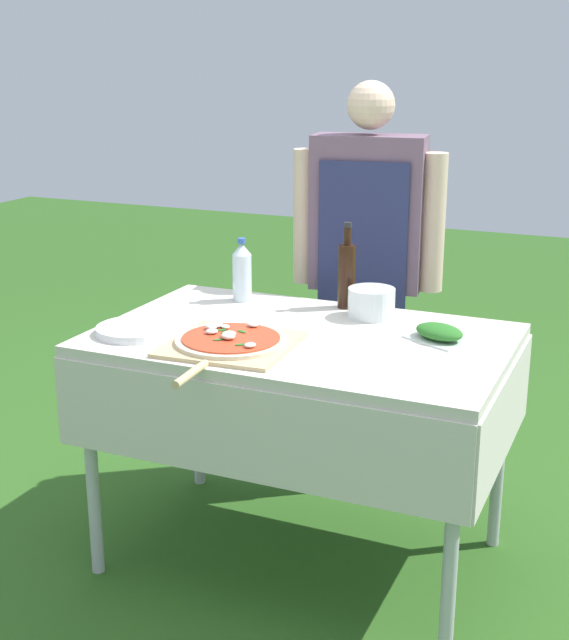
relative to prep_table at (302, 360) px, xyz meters
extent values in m
plane|color=#2D5B1E|center=(0.00, 0.00, -0.71)|extent=(12.00, 12.00, 0.00)
cube|color=beige|center=(0.00, 0.00, 0.07)|extent=(1.28, 0.81, 0.04)
cube|color=beige|center=(0.00, -0.41, -0.09)|extent=(1.28, 0.01, 0.28)
cube|color=beige|center=(0.00, 0.41, -0.09)|extent=(1.28, 0.01, 0.28)
cube|color=beige|center=(-0.64, 0.00, -0.09)|extent=(0.01, 0.81, 0.28)
cube|color=beige|center=(0.64, 0.00, -0.09)|extent=(0.01, 0.81, 0.28)
cylinder|color=#B7B7BC|center=(-0.58, -0.34, -0.33)|extent=(0.04, 0.04, 0.76)
cylinder|color=#B7B7BC|center=(0.58, -0.34, -0.33)|extent=(0.04, 0.04, 0.76)
cylinder|color=#B7B7BC|center=(-0.58, 0.34, -0.33)|extent=(0.04, 0.04, 0.76)
cylinder|color=#B7B7BC|center=(0.58, 0.34, -0.33)|extent=(0.04, 0.04, 0.76)
cylinder|color=#70604C|center=(0.05, 0.72, -0.32)|extent=(0.11, 0.11, 0.77)
cylinder|color=#70604C|center=(-0.10, 0.70, -0.32)|extent=(0.11, 0.11, 0.77)
cube|color=#6B5166|center=(-0.03, 0.71, 0.35)|extent=(0.44, 0.23, 0.58)
cube|color=navy|center=(-0.02, 0.62, 0.14)|extent=(0.33, 0.05, 0.84)
cylinder|color=beige|center=(0.21, 0.74, 0.33)|extent=(0.09, 0.09, 0.51)
cylinder|color=beige|center=(-0.27, 0.68, 0.33)|extent=(0.09, 0.09, 0.51)
sphere|color=beige|center=(-0.03, 0.71, 0.75)|extent=(0.18, 0.18, 0.18)
cube|color=#D1B27F|center=(-0.15, -0.19, 0.09)|extent=(0.39, 0.39, 0.01)
cylinder|color=#D1B27F|center=(-0.13, -0.47, 0.09)|extent=(0.03, 0.19, 0.02)
cylinder|color=beige|center=(-0.15, -0.19, 0.10)|extent=(0.34, 0.34, 0.01)
cylinder|color=#D14223|center=(-0.15, -0.19, 0.11)|extent=(0.30, 0.30, 0.00)
ellipsoid|color=white|center=(-0.15, -0.21, 0.12)|extent=(0.06, 0.05, 0.02)
ellipsoid|color=white|center=(-0.22, -0.19, 0.12)|extent=(0.05, 0.05, 0.01)
ellipsoid|color=white|center=(-0.16, -0.19, 0.12)|extent=(0.05, 0.05, 0.02)
ellipsoid|color=white|center=(-0.06, -0.26, 0.12)|extent=(0.04, 0.05, 0.01)
ellipsoid|color=white|center=(-0.23, -0.12, 0.12)|extent=(0.04, 0.04, 0.01)
ellipsoid|color=white|center=(-0.14, -0.07, 0.12)|extent=(0.04, 0.04, 0.01)
ellipsoid|color=white|center=(-0.24, -0.15, 0.12)|extent=(0.06, 0.06, 0.02)
ellipsoid|color=white|center=(-0.20, -0.13, 0.12)|extent=(0.04, 0.04, 0.01)
ellipsoid|color=#286B23|center=(-0.19, -0.16, 0.12)|extent=(0.03, 0.04, 0.00)
ellipsoid|color=#286B23|center=(-0.17, -0.24, 0.12)|extent=(0.03, 0.03, 0.00)
ellipsoid|color=#286B23|center=(-0.09, -0.25, 0.12)|extent=(0.04, 0.04, 0.00)
ellipsoid|color=#286B23|center=(-0.14, -0.13, 0.12)|extent=(0.04, 0.03, 0.00)
ellipsoid|color=#286B23|center=(-0.18, -0.19, 0.12)|extent=(0.02, 0.03, 0.00)
ellipsoid|color=#286B23|center=(-0.21, -0.15, 0.12)|extent=(0.04, 0.03, 0.00)
cylinder|color=black|center=(0.02, 0.35, 0.20)|extent=(0.06, 0.06, 0.22)
cylinder|color=black|center=(0.02, 0.35, 0.34)|extent=(0.02, 0.02, 0.06)
cylinder|color=#232326|center=(0.02, 0.35, 0.38)|extent=(0.03, 0.03, 0.02)
cylinder|color=silver|center=(-0.35, 0.28, 0.17)|extent=(0.07, 0.07, 0.17)
cone|color=silver|center=(-0.35, 0.28, 0.27)|extent=(0.07, 0.07, 0.04)
cylinder|color=#335BB2|center=(-0.35, 0.28, 0.30)|extent=(0.03, 0.03, 0.02)
cube|color=silver|center=(0.41, 0.11, 0.09)|extent=(0.23, 0.20, 0.01)
ellipsoid|color=#286B23|center=(0.41, 0.11, 0.11)|extent=(0.20, 0.17, 0.04)
cylinder|color=silver|center=(0.14, 0.27, 0.14)|extent=(0.16, 0.16, 0.10)
cylinder|color=white|center=(-0.48, -0.20, 0.09)|extent=(0.25, 0.25, 0.00)
cylinder|color=white|center=(-0.48, -0.20, 0.09)|extent=(0.25, 0.25, 0.00)
cylinder|color=white|center=(-0.48, -0.20, 0.10)|extent=(0.25, 0.25, 0.00)
cylinder|color=white|center=(-0.48, -0.20, 0.10)|extent=(0.24, 0.24, 0.00)
cylinder|color=white|center=(-0.48, -0.20, 0.11)|extent=(0.24, 0.24, 0.00)
camera|label=1|loc=(1.01, -2.46, 0.93)|focal=50.00mm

